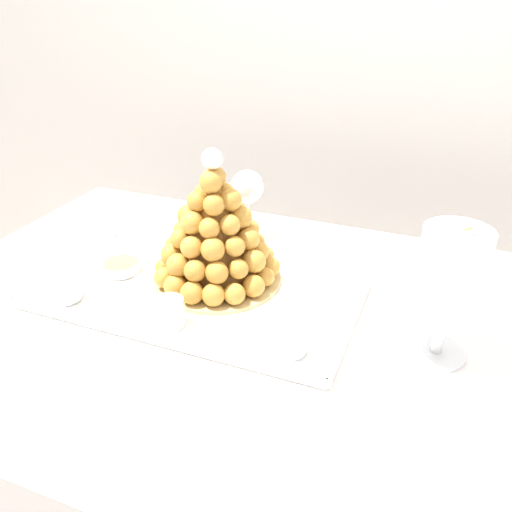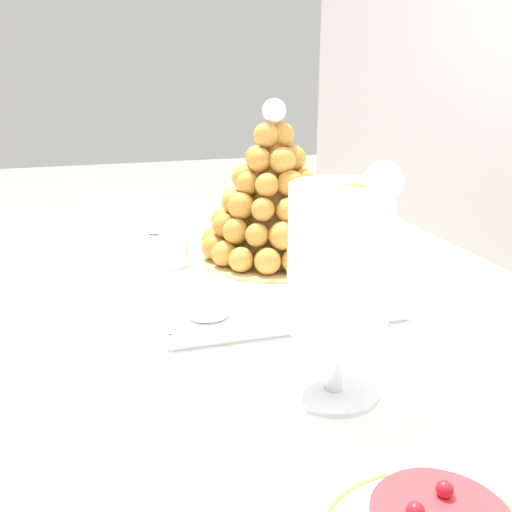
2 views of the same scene
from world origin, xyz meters
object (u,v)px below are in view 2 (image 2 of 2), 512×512
(serving_tray, at_px, (237,260))
(croquembouche, at_px, (273,201))
(dessert_cup_centre, at_px, (207,299))
(creme_brulee_ramekin, at_px, (224,225))
(dessert_cup_left, at_px, (158,221))
(wine_glass, at_px, (383,184))
(dessert_cup_mid_left, at_px, (174,252))
(macaron_goblet, at_px, (339,263))

(serving_tray, distance_m, croquembouche, 0.13)
(dessert_cup_centre, relative_size, creme_brulee_ramekin, 0.70)
(dessert_cup_left, xyz_separation_m, dessert_cup_centre, (0.48, 0.01, 0.00))
(wine_glass, bearing_deg, serving_tray, -87.78)
(dessert_cup_left, distance_m, wine_glass, 0.49)
(dessert_cup_mid_left, relative_size, wine_glass, 0.32)
(dessert_cup_left, distance_m, dessert_cup_centre, 0.48)
(dessert_cup_left, height_order, wine_glass, wine_glass)
(dessert_cup_centre, bearing_deg, macaron_goblet, 21.67)
(dessert_cup_left, relative_size, dessert_cup_centre, 1.01)
(dessert_cup_centre, distance_m, creme_brulee_ramekin, 0.46)
(croquembouche, relative_size, wine_glass, 1.65)
(serving_tray, height_order, wine_glass, wine_glass)
(serving_tray, relative_size, croquembouche, 2.25)
(macaron_goblet, height_order, wine_glass, macaron_goblet)
(serving_tray, bearing_deg, creme_brulee_ramekin, 173.53)
(dessert_cup_centre, relative_size, wine_glass, 0.34)
(dessert_cup_left, distance_m, dessert_cup_mid_left, 0.24)
(serving_tray, relative_size, dessert_cup_centre, 10.81)
(dessert_cup_mid_left, distance_m, creme_brulee_ramekin, 0.25)
(dessert_cup_mid_left, bearing_deg, creme_brulee_ramekin, 145.73)
(serving_tray, xyz_separation_m, creme_brulee_ramekin, (-0.20, 0.02, 0.01))
(creme_brulee_ramekin, relative_size, wine_glass, 0.49)
(dessert_cup_left, distance_m, creme_brulee_ramekin, 0.14)
(macaron_goblet, xyz_separation_m, wine_glass, (-0.49, 0.31, -0.03))
(serving_tray, bearing_deg, dessert_cup_left, -154.13)
(macaron_goblet, bearing_deg, creme_brulee_ramekin, 177.10)
(serving_tray, distance_m, creme_brulee_ramekin, 0.20)
(wine_glass, bearing_deg, croquembouche, -83.80)
(wine_glass, bearing_deg, dessert_cup_mid_left, -87.55)
(creme_brulee_ramekin, bearing_deg, dessert_cup_centre, -16.41)
(croquembouche, distance_m, dessert_cup_left, 0.32)
(croquembouche, height_order, creme_brulee_ramekin, croquembouche)
(croquembouche, bearing_deg, wine_glass, 96.20)
(dessert_cup_left, relative_size, creme_brulee_ramekin, 0.71)
(creme_brulee_ramekin, height_order, wine_glass, wine_glass)
(dessert_cup_centre, relative_size, macaron_goblet, 0.24)
(dessert_cup_mid_left, xyz_separation_m, creme_brulee_ramekin, (-0.21, 0.14, -0.02))
(croquembouche, bearing_deg, dessert_cup_mid_left, -92.34)
(croquembouche, height_order, dessert_cup_centre, croquembouche)
(dessert_cup_left, relative_size, dessert_cup_mid_left, 1.07)
(croquembouche, relative_size, dessert_cup_left, 4.74)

